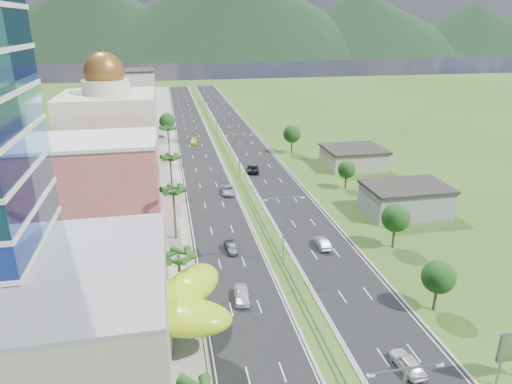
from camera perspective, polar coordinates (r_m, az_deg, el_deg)
ground at (r=61.83m, az=5.72°, el=-13.49°), size 500.00×500.00×0.00m
road_left at (r=143.31m, az=-7.67°, el=6.36°), size 11.00×260.00×0.04m
road_right at (r=144.96m, az=-1.71°, el=6.70°), size 11.00×260.00×0.04m
sidewalk_left at (r=143.06m, az=-11.48°, el=6.13°), size 7.00×260.00×0.12m
median_guardrail at (r=126.49m, az=-3.69°, el=4.90°), size 0.10×216.06×0.76m
streetlight_median_b at (r=66.95m, az=3.46°, el=-4.00°), size 6.04×0.25×11.00m
streetlight_median_c at (r=103.88m, az=-2.11°, el=4.98°), size 6.04×0.25×11.00m
streetlight_median_d at (r=147.36m, az=-4.99°, el=9.54°), size 6.04×0.25×11.00m
streetlight_median_e at (r=191.54m, az=-6.57°, el=12.00°), size 6.04×0.25×11.00m
mall_podium at (r=54.15m, az=-27.49°, el=-14.44°), size 30.00×24.00×11.00m
lime_canopy at (r=53.80m, az=-14.19°, el=-13.41°), size 18.00×15.00×7.40m
pink_shophouse at (r=86.08m, az=-18.80°, el=1.09°), size 20.00×15.00×15.00m
domed_building at (r=107.08m, az=-17.66°, el=7.04°), size 20.00×20.00×28.70m
midrise_grey at (r=132.01m, az=-16.06°, el=8.10°), size 16.00×15.00×16.00m
midrise_beige at (r=153.83m, az=-15.46°, el=9.25°), size 16.00×15.00×13.00m
midrise_white at (r=176.07m, az=-15.11°, el=11.45°), size 16.00×15.00×18.00m
shed_near at (r=91.65m, az=18.15°, el=-1.00°), size 15.00×10.00×5.00m
shed_far at (r=118.03m, az=12.08°, el=4.14°), size 14.00×12.00×4.40m
palm_tree_b at (r=57.75m, az=-9.66°, el=-8.14°), size 3.60×3.60×8.10m
palm_tree_c at (r=75.45m, az=-10.32°, el=0.01°), size 3.60×3.60×9.60m
palm_tree_d at (r=97.64m, az=-10.67°, el=4.10°), size 3.60×3.60×8.60m
palm_tree_e at (r=121.70m, az=-10.96°, el=7.68°), size 3.60×3.60×9.40m
leafy_tree_lfar at (r=146.73m, az=-11.06°, el=8.73°), size 4.90×4.90×8.05m
leafy_tree_ra at (r=61.79m, az=21.85°, el=-9.84°), size 4.20×4.20×6.90m
leafy_tree_rb at (r=76.00m, az=17.07°, el=-3.14°), size 4.55×4.55×7.47m
leafy_tree_rc at (r=101.16m, az=11.26°, el=2.76°), size 3.85×3.85×6.33m
leafy_tree_rd at (r=126.92m, az=4.52°, el=7.24°), size 4.90×4.90×8.05m
mountain_ridge at (r=505.78m, az=-2.76°, el=16.50°), size 860.00×140.00×90.00m
car_white_near_left at (r=61.35m, az=-1.82°, el=-12.73°), size 2.36×4.92×1.62m
car_dark_left at (r=73.43m, az=-3.21°, el=-6.89°), size 1.79×4.32×1.39m
car_silver_mid_left at (r=97.51m, az=-3.51°, el=0.25°), size 2.90×5.82×1.58m
car_yellow_far_left at (r=139.96m, az=-7.79°, el=6.31°), size 2.48×4.87×1.35m
car_white_near_right at (r=53.54m, az=18.41°, el=-19.60°), size 2.36×5.00×1.65m
car_silver_right at (r=75.24m, az=8.25°, el=-6.30°), size 1.69×4.80×1.58m
car_dark_far_right at (r=111.57m, az=-0.39°, el=2.94°), size 3.72×6.33×1.65m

